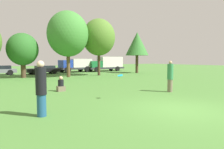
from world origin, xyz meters
TOP-DOWN VIEW (x-y plane):
  - ground_plane at (0.00, 0.00)m, footprint 120.00×120.00m
  - person_thrower at (-4.93, 2.15)m, footprint 0.38×0.38m
  - person_catcher at (3.15, 3.12)m, footprint 0.37×0.37m
  - frisbee at (-0.84, 2.97)m, footprint 0.27×0.27m
  - bystander_sitting at (-2.39, 7.20)m, footprint 0.48×0.40m
  - tree_2 at (-2.53, 18.49)m, footprint 3.30×3.30m
  - tree_3 at (1.96, 16.68)m, footprint 4.62×4.62m
  - tree_4 at (6.03, 16.70)m, footprint 4.09×4.09m
  - tree_5 at (12.98, 17.38)m, footprint 3.40×3.40m
  - parked_car_black at (0.92, 23.32)m, footprint 4.55×2.10m
  - delivery_truck_blue at (6.21, 24.19)m, footprint 5.35×2.75m
  - delivery_truck_green at (11.62, 23.64)m, footprint 6.82×2.37m

SIDE VIEW (x-z plane):
  - ground_plane at x=0.00m, z-range 0.00..0.00m
  - bystander_sitting at x=-2.39m, z-range -0.10..0.86m
  - parked_car_black at x=0.92m, z-range 0.04..1.18m
  - person_catcher at x=3.15m, z-range 0.01..1.95m
  - person_thrower at x=-4.93m, z-range 0.01..2.00m
  - delivery_truck_blue at x=6.21m, z-range 0.15..2.25m
  - frisbee at x=-0.84m, z-range 1.16..1.29m
  - delivery_truck_green at x=11.62m, z-range 0.08..2.53m
  - tree_2 at x=-2.53m, z-range 0.65..5.53m
  - tree_5 at x=12.98m, z-range 1.27..7.28m
  - tree_4 at x=6.03m, z-range 1.22..8.29m
  - tree_3 at x=1.96m, z-range 1.14..8.61m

